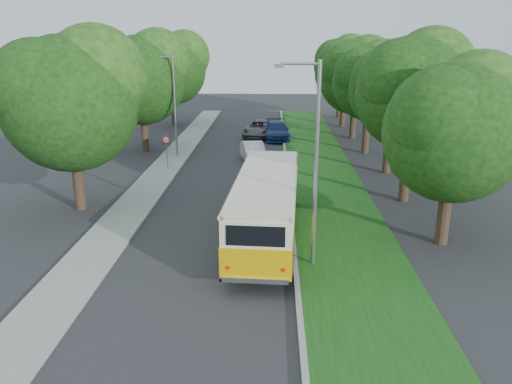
{
  "coord_description": "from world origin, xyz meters",
  "views": [
    {
      "loc": [
        2.67,
        -20.72,
        8.78
      ],
      "look_at": [
        1.86,
        2.54,
        1.5
      ],
      "focal_mm": 35.0,
      "sensor_mm": 36.0,
      "label": 1
    }
  ],
  "objects_px": {
    "car_silver": "(253,183)",
    "car_blue": "(277,131)",
    "lamppost_far": "(173,103)",
    "car_grey": "(260,129)",
    "vintage_bus": "(266,208)",
    "lamppost_near": "(314,160)",
    "car_white": "(254,152)"
  },
  "relations": [
    {
      "from": "car_blue",
      "to": "car_grey",
      "type": "xyz_separation_m",
      "value": [
        -1.56,
        1.05,
        -0.03
      ]
    },
    {
      "from": "vintage_bus",
      "to": "car_white",
      "type": "bearing_deg",
      "value": 97.81
    },
    {
      "from": "car_silver",
      "to": "lamppost_near",
      "type": "bearing_deg",
      "value": -81.56
    },
    {
      "from": "car_blue",
      "to": "car_grey",
      "type": "bearing_deg",
      "value": 143.37
    },
    {
      "from": "lamppost_far",
      "to": "car_silver",
      "type": "distance_m",
      "value": 11.46
    },
    {
      "from": "car_grey",
      "to": "lamppost_near",
      "type": "bearing_deg",
      "value": -74.08
    },
    {
      "from": "lamppost_near",
      "to": "vintage_bus",
      "type": "distance_m",
      "value": 4.22
    },
    {
      "from": "lamppost_far",
      "to": "car_grey",
      "type": "distance_m",
      "value": 10.93
    },
    {
      "from": "lamppost_far",
      "to": "vintage_bus",
      "type": "relative_size",
      "value": 0.73
    },
    {
      "from": "car_white",
      "to": "car_blue",
      "type": "bearing_deg",
      "value": 66.47
    },
    {
      "from": "car_blue",
      "to": "car_grey",
      "type": "height_order",
      "value": "car_blue"
    },
    {
      "from": "lamppost_near",
      "to": "lamppost_far",
      "type": "bearing_deg",
      "value": 115.71
    },
    {
      "from": "lamppost_near",
      "to": "car_blue",
      "type": "distance_m",
      "value": 26.11
    },
    {
      "from": "car_white",
      "to": "car_grey",
      "type": "bearing_deg",
      "value": 77.02
    },
    {
      "from": "lamppost_near",
      "to": "car_blue",
      "type": "bearing_deg",
      "value": 92.67
    },
    {
      "from": "car_silver",
      "to": "car_blue",
      "type": "xyz_separation_m",
      "value": [
        1.47,
        16.32,
        0.08
      ]
    },
    {
      "from": "car_silver",
      "to": "car_blue",
      "type": "relative_size",
      "value": 0.76
    },
    {
      "from": "car_silver",
      "to": "car_white",
      "type": "distance_m",
      "value": 7.86
    },
    {
      "from": "lamppost_far",
      "to": "vintage_bus",
      "type": "distance_m",
      "value": 17.66
    },
    {
      "from": "lamppost_far",
      "to": "car_grey",
      "type": "bearing_deg",
      "value": 53.82
    },
    {
      "from": "car_silver",
      "to": "car_grey",
      "type": "height_order",
      "value": "car_grey"
    },
    {
      "from": "car_silver",
      "to": "car_white",
      "type": "bearing_deg",
      "value": 84.71
    },
    {
      "from": "lamppost_far",
      "to": "car_silver",
      "type": "xyz_separation_m",
      "value": [
        6.23,
        -8.99,
        -3.44
      ]
    },
    {
      "from": "car_silver",
      "to": "car_blue",
      "type": "distance_m",
      "value": 16.39
    },
    {
      "from": "lamppost_far",
      "to": "car_silver",
      "type": "bearing_deg",
      "value": -55.29
    },
    {
      "from": "car_silver",
      "to": "car_grey",
      "type": "relative_size",
      "value": 0.75
    },
    {
      "from": "vintage_bus",
      "to": "car_silver",
      "type": "relative_size",
      "value": 2.61
    },
    {
      "from": "car_grey",
      "to": "lamppost_far",
      "type": "bearing_deg",
      "value": -116.14
    },
    {
      "from": "lamppost_near",
      "to": "car_grey",
      "type": "xyz_separation_m",
      "value": [
        -2.77,
        26.89,
        -3.64
      ]
    },
    {
      "from": "car_white",
      "to": "car_blue",
      "type": "height_order",
      "value": "car_blue"
    },
    {
      "from": "vintage_bus",
      "to": "car_silver",
      "type": "bearing_deg",
      "value": 100.52
    },
    {
      "from": "vintage_bus",
      "to": "car_silver",
      "type": "height_order",
      "value": "vintage_bus"
    }
  ]
}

